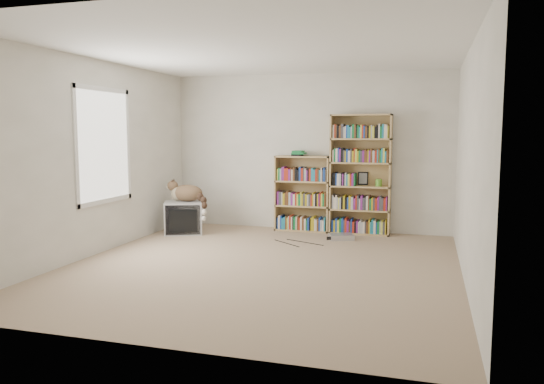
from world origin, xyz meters
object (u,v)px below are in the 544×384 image
(dvd_player, at_px, (341,237))
(bookcase_tall, at_px, (361,178))
(cat, at_px, (190,195))
(crt_tv, at_px, (183,217))
(bookcase_short, at_px, (303,197))

(dvd_player, bearing_deg, bookcase_tall, 47.74)
(bookcase_tall, bearing_deg, dvd_player, -109.82)
(dvd_player, bearing_deg, cat, 161.52)
(dvd_player, bearing_deg, crt_tv, 162.19)
(crt_tv, relative_size, dvd_player, 2.12)
(cat, xyz_separation_m, bookcase_tall, (2.55, 0.72, 0.28))
(bookcase_tall, distance_m, bookcase_short, 0.97)
(crt_tv, height_order, bookcase_short, bookcase_short)
(cat, relative_size, dvd_player, 2.20)
(cat, distance_m, dvd_player, 2.42)
(cat, distance_m, bookcase_tall, 2.67)
(dvd_player, bearing_deg, bookcase_short, 119.52)
(cat, xyz_separation_m, bookcase_short, (1.64, 0.72, -0.05))
(bookcase_short, height_order, dvd_player, bookcase_short)
(crt_tv, relative_size, bookcase_tall, 0.40)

